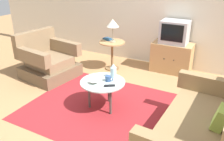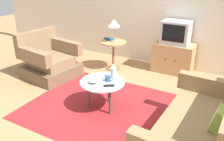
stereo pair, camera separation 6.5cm
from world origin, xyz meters
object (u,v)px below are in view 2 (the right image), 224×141
Objects in this scene: couch at (199,131)px; tv_stand at (173,58)px; side_table at (113,49)px; bowl at (94,82)px; coffee_table at (102,84)px; mug at (108,78)px; table_lamp at (114,24)px; television at (176,32)px; book at (109,39)px; tv_remote_dark at (109,86)px; vase at (113,71)px; armchair at (49,61)px.

tv_stand is at bearing 25.62° from couch.
side_table reaches higher than bowl.
bowl is at bearing -126.37° from coffee_table.
mug is at bearing -104.62° from tv_stand.
table_lamp is (-0.58, 1.44, 0.59)m from coffee_table.
bowl is (-0.64, -2.06, -0.37)m from television.
book is at bearing 115.96° from coffee_table.
television is at bearing 72.65° from bowl.
tv_stand is 5.32× the size of tv_remote_dark.
bowl is 1.01× the size of tv_remote_dark.
coffee_table is 0.20m from tv_remote_dark.
table_lamp is 3.11× the size of tv_remote_dark.
vase is at bearing -61.89° from table_lamp.
table_lamp is 3.08× the size of bowl.
tv_remote_dark is (1.74, -0.61, 0.16)m from armchair.
tv_remote_dark is 0.59× the size of book.
armchair is 1.70× the size of side_table.
vase reaches higher than book.
tv_stand is at bearing 73.85° from coffee_table.
tv_stand is 6.24× the size of mug.
table_lamp reaches higher than bowl.
coffee_table is at bearing -143.92° from mug.
couch is 1.54m from vase.
tv_stand is 0.54m from television.
side_table is 2.68× the size of vase.
mug is (-0.49, -1.90, -0.35)m from television.
bowl is (0.50, -1.55, -0.52)m from table_lamp.
couch is 7.62× the size of vase.
couch is (3.07, -0.84, 0.00)m from armchair.
bowl is at bearing -107.43° from tv_stand.
bowl is 0.60× the size of book.
television reaches higher than coffee_table.
television is at bearing 74.39° from vase.
book is at bearing 148.35° from table_lamp.
couch is at bearing -40.26° from table_lamp.
table_lamp is at bearing 52.85° from couch.
bowl is (0.52, -1.57, 0.04)m from side_table.
bowl is 1.79m from book.
tv_stand is (-0.94, 2.26, -0.00)m from couch.
armchair is at bearing -137.27° from table_lamp.
mug is (0.07, 0.05, 0.09)m from coffee_table.
side_table is at bearing 115.58° from mug.
book reaches higher than mug.
television reaches higher than bowl.
couch is 2.16× the size of tv_stand.
tv_stand is at bearing 74.30° from vase.
tv_stand is at bearing 75.38° from mug.
vase is (-0.49, -1.73, 0.26)m from tv_stand.
mug is 0.18m from tv_remote_dark.
armchair reaches higher than coffee_table.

